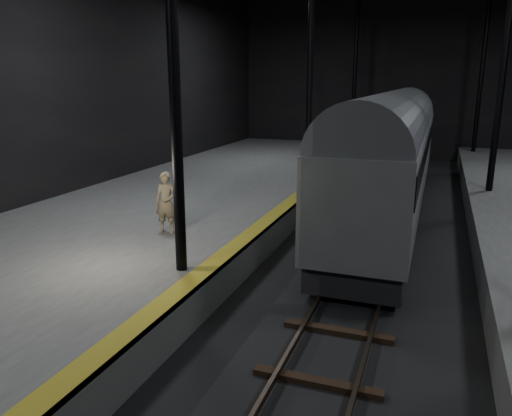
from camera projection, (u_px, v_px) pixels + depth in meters
The scene contains 6 objects.
ground at pixel (365, 270), 14.52m from camera, with size 44.00×44.00×0.00m, color black.
platform_left at pixel (142, 228), 16.89m from camera, with size 9.00×43.80×1.00m, color #4B4A48.
tactile_strip at pixel (260, 226), 15.35m from camera, with size 0.50×43.80×0.01m, color olive.
track at pixel (365, 268), 14.51m from camera, with size 2.40×43.00×0.24m.
train at pixel (391, 150), 19.47m from camera, with size 2.72×18.13×4.85m.
woman at pixel (166, 203), 14.50m from camera, with size 0.66×0.43×1.81m, color #93805A.
Camera 1 is at (1.69, -13.86, 5.40)m, focal length 35.00 mm.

